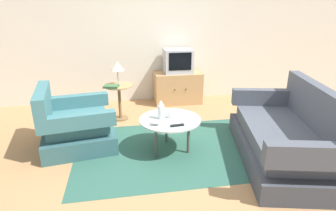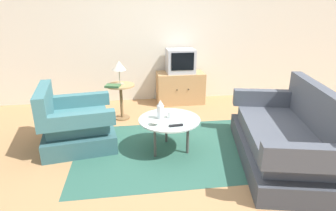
# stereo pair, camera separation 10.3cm
# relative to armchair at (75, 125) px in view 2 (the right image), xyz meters

# --- Properties ---
(ground_plane) EXTENTS (16.00, 16.00, 0.00)m
(ground_plane) POSITION_rel_armchair_xyz_m (1.36, -0.38, -0.29)
(ground_plane) COLOR #AD7F51
(back_wall) EXTENTS (9.00, 0.12, 2.70)m
(back_wall) POSITION_rel_armchair_xyz_m (1.36, 1.92, 1.06)
(back_wall) COLOR beige
(back_wall) RESTS_ON ground
(area_rug) EXTENTS (2.50, 1.78, 0.00)m
(area_rug) POSITION_rel_armchair_xyz_m (1.27, -0.36, -0.28)
(area_rug) COLOR #2D5B4C
(area_rug) RESTS_ON ground
(armchair) EXTENTS (1.07, 1.08, 0.85)m
(armchair) POSITION_rel_armchair_xyz_m (0.00, 0.00, 0.00)
(armchair) COLOR #325C60
(armchair) RESTS_ON ground
(couch) EXTENTS (1.35, 2.05, 0.94)m
(couch) POSITION_rel_armchair_xyz_m (2.66, -0.83, 0.01)
(couch) COLOR #3E424B
(couch) RESTS_ON ground
(coffee_table) EXTENTS (0.81, 0.81, 0.45)m
(coffee_table) POSITION_rel_armchair_xyz_m (1.27, -0.36, 0.13)
(coffee_table) COLOR #B2C6C1
(coffee_table) RESTS_ON ground
(side_table) EXTENTS (0.47, 0.47, 0.61)m
(side_table) POSITION_rel_armchair_xyz_m (0.62, 0.87, 0.15)
(side_table) COLOR tan
(side_table) RESTS_ON ground
(tv_stand) EXTENTS (0.92, 0.52, 0.61)m
(tv_stand) POSITION_rel_armchair_xyz_m (1.77, 1.57, 0.02)
(tv_stand) COLOR tan
(tv_stand) RESTS_ON ground
(television) EXTENTS (0.54, 0.44, 0.46)m
(television) POSITION_rel_armchair_xyz_m (1.77, 1.58, 0.55)
(television) COLOR #B7B7BC
(television) RESTS_ON tv_stand
(table_lamp) EXTENTS (0.22, 0.22, 0.39)m
(table_lamp) POSITION_rel_armchair_xyz_m (0.62, 0.88, 0.62)
(table_lamp) COLOR #9E937A
(table_lamp) RESTS_ON side_table
(vase) EXTENTS (0.09, 0.09, 0.26)m
(vase) POSITION_rel_armchair_xyz_m (1.16, -0.33, 0.29)
(vase) COLOR white
(vase) RESTS_ON coffee_table
(mug) EXTENTS (0.13, 0.09, 0.09)m
(mug) POSITION_rel_armchair_xyz_m (1.29, -0.32, 0.21)
(mug) COLOR white
(mug) RESTS_ON coffee_table
(bowl) EXTENTS (0.12, 0.12, 0.04)m
(bowl) POSITION_rel_armchair_xyz_m (1.06, -0.52, 0.19)
(bowl) COLOR silver
(bowl) RESTS_ON coffee_table
(tv_remote_dark) EXTENTS (0.18, 0.06, 0.02)m
(tv_remote_dark) POSITION_rel_armchair_xyz_m (1.31, -0.60, 0.18)
(tv_remote_dark) COLOR black
(tv_remote_dark) RESTS_ON coffee_table
(book) EXTENTS (0.26, 0.22, 0.03)m
(book) POSITION_rel_armchair_xyz_m (0.51, 0.74, 0.34)
(book) COLOR #3D663D
(book) RESTS_ON side_table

